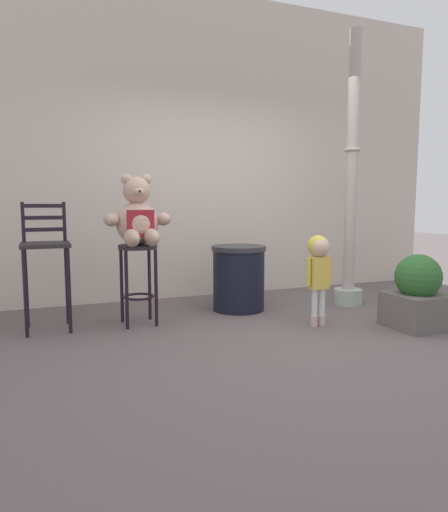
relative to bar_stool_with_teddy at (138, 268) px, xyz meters
The scene contains 9 objects.
ground_plane 1.58m from the bar_stool_with_teddy, 41.40° to the right, with size 24.00×24.00×0.00m, color #605454.
building_wall 2.10m from the bar_stool_with_teddy, 47.84° to the left, with size 6.58×0.30×3.64m, color beige.
bar_stool_with_teddy is the anchor object (origin of this frame).
teddy_bear 0.47m from the bar_stool_with_teddy, 90.00° to the right, with size 0.62×0.56×0.66m.
child_walking 1.70m from the bar_stool_with_teddy, 23.73° to the right, with size 0.27×0.22×0.85m.
trash_bin 1.15m from the bar_stool_with_teddy, ahead, with size 0.59×0.59×0.70m.
lamppost 2.47m from the bar_stool_with_teddy, ahead, with size 0.31×0.31×3.00m.
bar_chair_empty 0.83m from the bar_stool_with_teddy, behind, with size 0.42×0.42×1.16m.
planter_with_shrub 2.61m from the bar_stool_with_teddy, 24.57° to the right, with size 0.49×0.49×0.69m.
Camera 1 is at (-1.96, -3.31, 1.15)m, focal length 32.31 mm.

